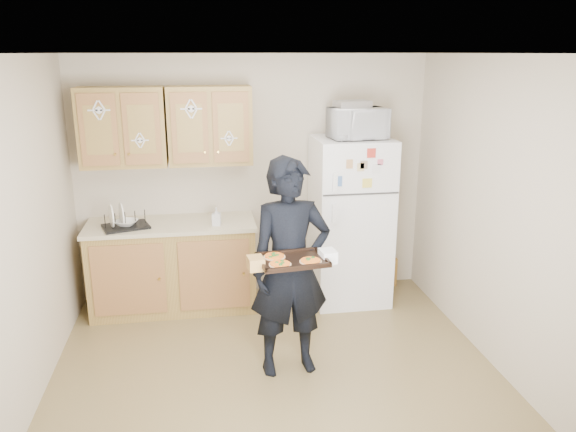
{
  "coord_description": "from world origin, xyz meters",
  "views": [
    {
      "loc": [
        -0.54,
        -3.89,
        2.51
      ],
      "look_at": [
        0.15,
        0.45,
        1.22
      ],
      "focal_mm": 35.0,
      "sensor_mm": 36.0,
      "label": 1
    }
  ],
  "objects_px": {
    "refrigerator": "(350,221)",
    "person": "(290,268)",
    "dish_rack": "(125,219)",
    "baking_tray": "(292,261)",
    "microwave": "(358,123)"
  },
  "relations": [
    {
      "from": "refrigerator",
      "to": "person",
      "type": "xyz_separation_m",
      "value": [
        -0.83,
        -1.27,
        0.03
      ]
    },
    {
      "from": "refrigerator",
      "to": "baking_tray",
      "type": "xyz_separation_m",
      "value": [
        -0.86,
        -1.57,
        0.21
      ]
    },
    {
      "from": "microwave",
      "to": "baking_tray",
      "type": "bearing_deg",
      "value": -126.71
    },
    {
      "from": "dish_rack",
      "to": "refrigerator",
      "type": "bearing_deg",
      "value": 0.86
    },
    {
      "from": "refrigerator",
      "to": "baking_tray",
      "type": "relative_size",
      "value": 3.52
    },
    {
      "from": "person",
      "to": "microwave",
      "type": "height_order",
      "value": "microwave"
    },
    {
      "from": "refrigerator",
      "to": "microwave",
      "type": "bearing_deg",
      "value": -60.6
    },
    {
      "from": "person",
      "to": "microwave",
      "type": "relative_size",
      "value": 3.31
    },
    {
      "from": "microwave",
      "to": "dish_rack",
      "type": "height_order",
      "value": "microwave"
    },
    {
      "from": "dish_rack",
      "to": "baking_tray",
      "type": "bearing_deg",
      "value": -48.57
    },
    {
      "from": "baking_tray",
      "to": "dish_rack",
      "type": "xyz_separation_m",
      "value": [
        -1.36,
        1.54,
        -0.07
      ]
    },
    {
      "from": "baking_tray",
      "to": "dish_rack",
      "type": "height_order",
      "value": "baking_tray"
    },
    {
      "from": "refrigerator",
      "to": "microwave",
      "type": "distance_m",
      "value": 1.0
    },
    {
      "from": "person",
      "to": "refrigerator",
      "type": "bearing_deg",
      "value": 50.51
    },
    {
      "from": "refrigerator",
      "to": "person",
      "type": "relative_size",
      "value": 0.96
    }
  ]
}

